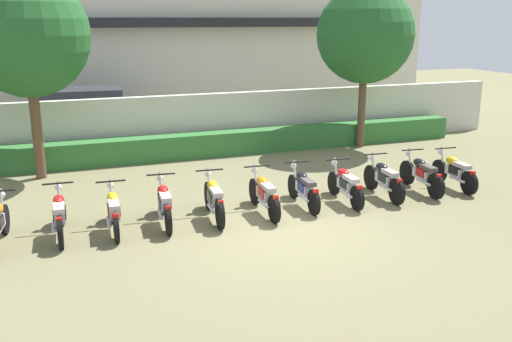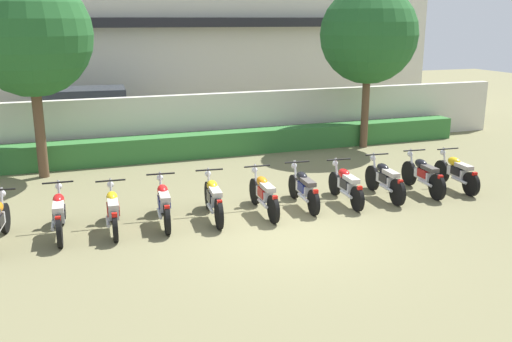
# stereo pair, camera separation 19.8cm
# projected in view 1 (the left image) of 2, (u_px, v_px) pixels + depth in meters

# --- Properties ---
(ground) EXTENTS (60.00, 60.00, 0.00)m
(ground) POSITION_uv_depth(u_px,v_px,m) (286.00, 233.00, 11.32)
(ground) COLOR olive
(building) EXTENTS (23.95, 6.50, 7.56)m
(building) POSITION_uv_depth(u_px,v_px,m) (142.00, 27.00, 24.24)
(building) COLOR beige
(building) RESTS_ON ground
(compound_wall) EXTENTS (22.75, 0.30, 1.84)m
(compound_wall) POSITION_uv_depth(u_px,v_px,m) (190.00, 124.00, 17.96)
(compound_wall) COLOR beige
(compound_wall) RESTS_ON ground
(hedge_row) EXTENTS (18.20, 0.70, 0.72)m
(hedge_row) POSITION_uv_depth(u_px,v_px,m) (196.00, 145.00, 17.47)
(hedge_row) COLOR #337033
(hedge_row) RESTS_ON ground
(parked_car) EXTENTS (4.62, 2.34, 1.89)m
(parked_car) POSITION_uv_depth(u_px,v_px,m) (86.00, 117.00, 19.10)
(parked_car) COLOR navy
(parked_car) RESTS_ON ground
(tree_near_inspector) EXTENTS (3.13, 3.13, 5.30)m
(tree_near_inspector) POSITION_uv_depth(u_px,v_px,m) (27.00, 36.00, 14.29)
(tree_near_inspector) COLOR brown
(tree_near_inspector) RESTS_ON ground
(tree_far_side) EXTENTS (3.10, 3.10, 5.19)m
(tree_far_side) POSITION_uv_depth(u_px,v_px,m) (365.00, 35.00, 18.03)
(tree_far_side) COLOR brown
(tree_far_side) RESTS_ON ground
(motorcycle_in_row_1) EXTENTS (0.60, 1.90, 0.97)m
(motorcycle_in_row_1) POSITION_uv_depth(u_px,v_px,m) (60.00, 214.00, 11.04)
(motorcycle_in_row_1) COLOR black
(motorcycle_in_row_1) RESTS_ON ground
(motorcycle_in_row_2) EXTENTS (0.60, 1.78, 0.94)m
(motorcycle_in_row_2) POSITION_uv_depth(u_px,v_px,m) (114.00, 211.00, 11.31)
(motorcycle_in_row_2) COLOR black
(motorcycle_in_row_2) RESTS_ON ground
(motorcycle_in_row_3) EXTENTS (0.60, 1.89, 0.96)m
(motorcycle_in_row_3) POSITION_uv_depth(u_px,v_px,m) (164.00, 203.00, 11.72)
(motorcycle_in_row_3) COLOR black
(motorcycle_in_row_3) RESTS_ON ground
(motorcycle_in_row_4) EXTENTS (0.60, 1.90, 0.97)m
(motorcycle_in_row_4) POSITION_uv_depth(u_px,v_px,m) (214.00, 198.00, 12.02)
(motorcycle_in_row_4) COLOR black
(motorcycle_in_row_4) RESTS_ON ground
(motorcycle_in_row_5) EXTENTS (0.60, 1.93, 0.96)m
(motorcycle_in_row_5) POSITION_uv_depth(u_px,v_px,m) (264.00, 193.00, 12.39)
(motorcycle_in_row_5) COLOR black
(motorcycle_in_row_5) RESTS_ON ground
(motorcycle_in_row_6) EXTENTS (0.60, 1.84, 0.94)m
(motorcycle_in_row_6) POSITION_uv_depth(u_px,v_px,m) (303.00, 188.00, 12.85)
(motorcycle_in_row_6) COLOR black
(motorcycle_in_row_6) RESTS_ON ground
(motorcycle_in_row_7) EXTENTS (0.60, 1.82, 0.94)m
(motorcycle_in_row_7) POSITION_uv_depth(u_px,v_px,m) (345.00, 184.00, 13.11)
(motorcycle_in_row_7) COLOR black
(motorcycle_in_row_7) RESTS_ON ground
(motorcycle_in_row_8) EXTENTS (0.60, 1.88, 0.97)m
(motorcycle_in_row_8) POSITION_uv_depth(u_px,v_px,m) (384.00, 179.00, 13.51)
(motorcycle_in_row_8) COLOR black
(motorcycle_in_row_8) RESTS_ON ground
(motorcycle_in_row_9) EXTENTS (0.60, 1.92, 0.97)m
(motorcycle_in_row_9) POSITION_uv_depth(u_px,v_px,m) (421.00, 174.00, 13.93)
(motorcycle_in_row_9) COLOR black
(motorcycle_in_row_9) RESTS_ON ground
(motorcycle_in_row_10) EXTENTS (0.60, 1.81, 0.95)m
(motorcycle_in_row_10) POSITION_uv_depth(u_px,v_px,m) (454.00, 171.00, 14.23)
(motorcycle_in_row_10) COLOR black
(motorcycle_in_row_10) RESTS_ON ground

